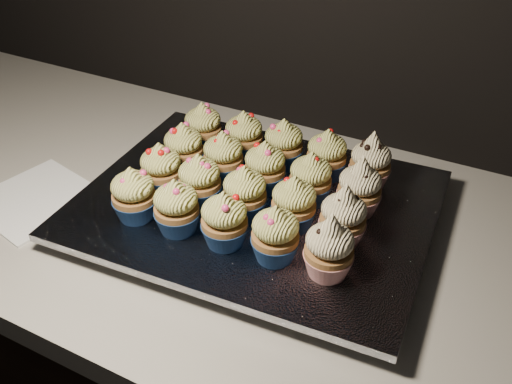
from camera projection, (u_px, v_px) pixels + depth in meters
cabinet at (183, 370)px, 1.20m from camera, size 2.40×0.60×0.86m
worktop at (162, 198)px, 0.94m from camera, size 2.44×0.64×0.04m
napkin at (36, 199)px, 0.90m from camera, size 0.20×0.20×0.00m
baking_tray at (256, 213)px, 0.86m from camera, size 0.49×0.39×0.02m
foil_lining at (256, 204)px, 0.85m from camera, size 0.53×0.43×0.01m
cupcake_0 at (134, 195)px, 0.79m from camera, size 0.06×0.06×0.08m
cupcake_1 at (176, 208)px, 0.77m from camera, size 0.06×0.06×0.08m
cupcake_2 at (224, 220)px, 0.75m from camera, size 0.06×0.06×0.08m
cupcake_3 at (275, 235)px, 0.72m from camera, size 0.06×0.06×0.08m
cupcake_4 at (329, 249)px, 0.70m from camera, size 0.06×0.06×0.10m
cupcake_5 at (161, 170)px, 0.85m from camera, size 0.06×0.06×0.08m
cupcake_6 at (200, 181)px, 0.82m from camera, size 0.06×0.06×0.08m
cupcake_7 at (245, 194)px, 0.80m from camera, size 0.06×0.06×0.08m
cupcake_8 at (294, 204)px, 0.78m from camera, size 0.06×0.06×0.08m
cupcake_9 at (343, 217)px, 0.75m from camera, size 0.06×0.06×0.10m
cupcake_10 at (184, 148)px, 0.89m from camera, size 0.06×0.06×0.08m
cupcake_11 at (223, 157)px, 0.87m from camera, size 0.06×0.06×0.08m
cupcake_12 at (265, 168)px, 0.85m from camera, size 0.06×0.06×0.08m
cupcake_13 at (310, 179)px, 0.82m from camera, size 0.06×0.06×0.08m
cupcake_14 at (360, 188)px, 0.80m from camera, size 0.06×0.06×0.10m
cupcake_15 at (203, 128)px, 0.95m from camera, size 0.06×0.06×0.08m
cupcake_16 at (244, 136)px, 0.93m from camera, size 0.06×0.06×0.08m
cupcake_17 at (284, 145)px, 0.90m from camera, size 0.06×0.06×0.08m
cupcake_18 at (327, 155)px, 0.88m from camera, size 0.06×0.06×0.08m
cupcake_19 at (370, 163)px, 0.86m from camera, size 0.06×0.06×0.10m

